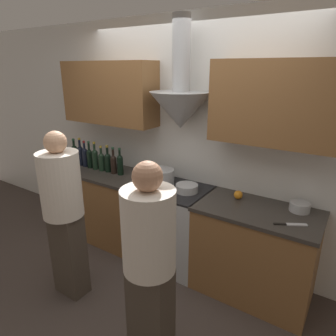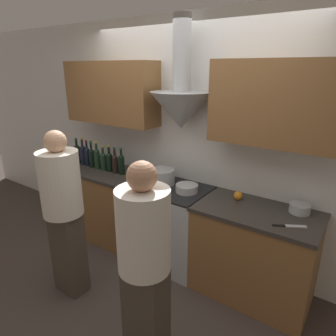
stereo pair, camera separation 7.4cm
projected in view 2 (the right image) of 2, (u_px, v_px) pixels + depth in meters
ground_plane at (154, 277)px, 3.14m from camera, size 12.00×12.00×0.00m
wall_back at (186, 129)px, 3.16m from camera, size 8.40×0.62×2.60m
counter_left at (109, 203)px, 3.80m from camera, size 1.25×0.62×0.88m
counter_right at (253, 253)px, 2.78m from camera, size 1.08×0.62×0.88m
stove_range at (173, 225)px, 3.27m from camera, size 0.73×0.60×0.88m
wine_bottle_0 at (77, 153)px, 3.91m from camera, size 0.08×0.08×0.33m
wine_bottle_1 at (83, 154)px, 3.86m from camera, size 0.08×0.08×0.36m
wine_bottle_2 at (87, 156)px, 3.81m from camera, size 0.07×0.07×0.33m
wine_bottle_3 at (92, 157)px, 3.75m from camera, size 0.07×0.07×0.34m
wine_bottle_4 at (97, 158)px, 3.69m from camera, size 0.07×0.07×0.35m
wine_bottle_5 at (103, 160)px, 3.64m from camera, size 0.07×0.07×0.31m
wine_bottle_6 at (109, 161)px, 3.60m from camera, size 0.08×0.08×0.33m
wine_bottle_7 at (115, 163)px, 3.54m from camera, size 0.07×0.07×0.32m
wine_bottle_8 at (121, 163)px, 3.49m from camera, size 0.07×0.07×0.32m
stock_pot at (162, 177)px, 3.21m from camera, size 0.27×0.27×0.17m
mixing_bowl at (187, 188)px, 3.02m from camera, size 0.23×0.23×0.08m
orange_fruit at (238, 196)px, 2.84m from camera, size 0.08×0.08×0.08m
saucepan at (300, 208)px, 2.59m from camera, size 0.17×0.17×0.08m
chefs_knife at (290, 226)px, 2.37m from camera, size 0.24×0.16×0.01m
person_foreground_left at (63, 209)px, 2.70m from camera, size 0.36×0.36×1.59m
person_foreground_right at (145, 268)px, 1.90m from camera, size 0.33×0.33×1.58m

